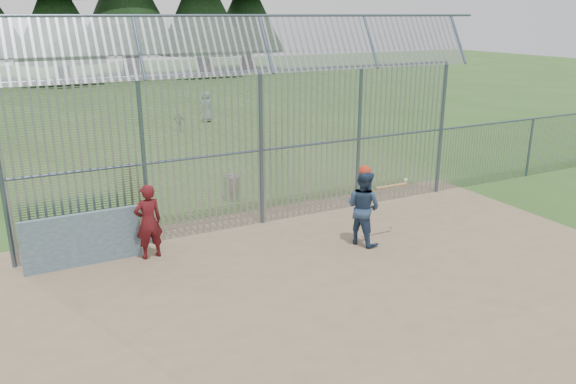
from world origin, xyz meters
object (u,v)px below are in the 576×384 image
trash_can (232,187)px  batter (363,207)px  dugout_wall (83,240)px  onlooker (148,222)px

trash_can → batter: bearing=-71.8°
dugout_wall → batter: batter is taller
trash_can → dugout_wall: bearing=-148.5°
dugout_wall → onlooker: onlooker is taller
onlooker → trash_can: 4.53m
onlooker → trash_can: bearing=-143.0°
dugout_wall → trash_can: bearing=31.5°
trash_can → onlooker: bearing=-136.2°
batter → onlooker: size_ratio=1.05×
batter → onlooker: (-4.77, 1.51, -0.05)m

